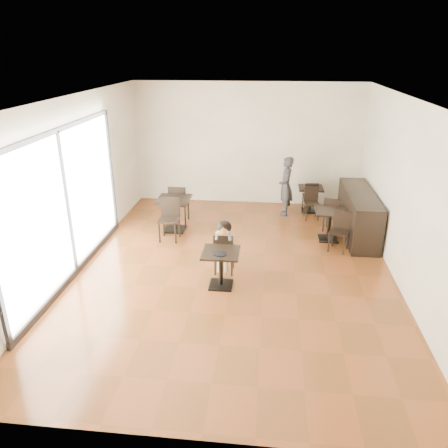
# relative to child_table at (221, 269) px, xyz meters

# --- Properties ---
(floor) EXTENTS (6.00, 8.00, 0.01)m
(floor) POSITION_rel_child_table_xyz_m (0.17, 0.66, -0.34)
(floor) COLOR brown
(floor) RESTS_ON ground
(ceiling) EXTENTS (6.00, 8.00, 0.01)m
(ceiling) POSITION_rel_child_table_xyz_m (0.17, 0.66, 2.86)
(ceiling) COLOR silver
(ceiling) RESTS_ON floor
(wall_back) EXTENTS (6.00, 0.01, 3.20)m
(wall_back) POSITION_rel_child_table_xyz_m (0.17, 4.66, 1.26)
(wall_back) COLOR white
(wall_back) RESTS_ON floor
(wall_front) EXTENTS (6.00, 0.01, 3.20)m
(wall_front) POSITION_rel_child_table_xyz_m (0.17, -3.34, 1.26)
(wall_front) COLOR white
(wall_front) RESTS_ON floor
(wall_left) EXTENTS (0.01, 8.00, 3.20)m
(wall_left) POSITION_rel_child_table_xyz_m (-2.83, 0.66, 1.26)
(wall_left) COLOR white
(wall_left) RESTS_ON floor
(wall_right) EXTENTS (0.01, 8.00, 3.20)m
(wall_right) POSITION_rel_child_table_xyz_m (3.17, 0.66, 1.26)
(wall_right) COLOR white
(wall_right) RESTS_ON floor
(storefront_window) EXTENTS (0.04, 4.50, 2.60)m
(storefront_window) POSITION_rel_child_table_xyz_m (-2.80, 0.16, 1.06)
(storefront_window) COLOR white
(storefront_window) RESTS_ON floor
(child_table) EXTENTS (0.64, 0.64, 0.68)m
(child_table) POSITION_rel_child_table_xyz_m (0.00, 0.00, 0.00)
(child_table) COLOR black
(child_table) RESTS_ON floor
(child_chair) EXTENTS (0.37, 0.37, 0.82)m
(child_chair) POSITION_rel_child_table_xyz_m (0.00, 0.55, 0.07)
(child_chair) COLOR black
(child_chair) RESTS_ON floor
(child) EXTENTS (0.37, 0.52, 1.03)m
(child) POSITION_rel_child_table_xyz_m (0.00, 0.55, 0.17)
(child) COLOR gray
(child) RESTS_ON child_chair
(plate) EXTENTS (0.23, 0.23, 0.01)m
(plate) POSITION_rel_child_table_xyz_m (0.00, -0.10, 0.35)
(plate) COLOR black
(plate) RESTS_ON child_table
(pizza_slice) EXTENTS (0.24, 0.18, 0.06)m
(pizza_slice) POSITION_rel_child_table_xyz_m (0.00, 0.36, 0.55)
(pizza_slice) COLOR tan
(pizza_slice) RESTS_ON child
(adult_patron) EXTENTS (0.42, 0.58, 1.49)m
(adult_patron) POSITION_rel_child_table_xyz_m (1.21, 3.78, 0.41)
(adult_patron) COLOR #343339
(adult_patron) RESTS_ON floor
(cafe_table_mid) EXTENTS (0.84, 0.84, 0.69)m
(cafe_table_mid) POSITION_rel_child_table_xyz_m (2.14, 2.29, 0.00)
(cafe_table_mid) COLOR black
(cafe_table_mid) RESTS_ON floor
(cafe_table_left) EXTENTS (0.76, 0.76, 0.78)m
(cafe_table_left) POSITION_rel_child_table_xyz_m (-1.37, 2.45, 0.05)
(cafe_table_left) COLOR black
(cafe_table_left) RESTS_ON floor
(cafe_table_back) EXTENTS (0.68, 0.68, 0.65)m
(cafe_table_back) POSITION_rel_child_table_xyz_m (1.86, 4.08, -0.01)
(cafe_table_back) COLOR black
(cafe_table_back) RESTS_ON floor
(chair_mid_a) EXTENTS (0.48, 0.48, 0.83)m
(chair_mid_a) POSITION_rel_child_table_xyz_m (2.28, 2.84, 0.07)
(chair_mid_a) COLOR black
(chair_mid_a) RESTS_ON floor
(chair_mid_b) EXTENTS (0.48, 0.48, 0.83)m
(chair_mid_b) POSITION_rel_child_table_xyz_m (2.28, 1.74, 0.07)
(chair_mid_b) COLOR black
(chair_mid_b) RESTS_ON floor
(chair_left_a) EXTENTS (0.43, 0.43, 0.94)m
(chair_left_a) POSITION_rel_child_table_xyz_m (-1.37, 3.00, 0.13)
(chair_left_a) COLOR black
(chair_left_a) RESTS_ON floor
(chair_left_b) EXTENTS (0.43, 0.43, 0.94)m
(chair_left_b) POSITION_rel_child_table_xyz_m (-1.37, 1.90, 0.13)
(chair_left_b) COLOR black
(chair_left_b) RESTS_ON floor
(chair_back_a) EXTENTS (0.39, 0.39, 0.78)m
(chair_back_a) POSITION_rel_child_table_xyz_m (1.86, 4.16, 0.05)
(chair_back_a) COLOR black
(chair_back_a) RESTS_ON floor
(chair_back_b) EXTENTS (0.39, 0.39, 0.78)m
(chair_back_b) POSITION_rel_child_table_xyz_m (1.86, 3.53, 0.05)
(chair_back_b) COLOR black
(chair_back_b) RESTS_ON floor
(service_counter) EXTENTS (0.60, 2.40, 1.00)m
(service_counter) POSITION_rel_child_table_xyz_m (2.82, 2.66, 0.16)
(service_counter) COLOR black
(service_counter) RESTS_ON floor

